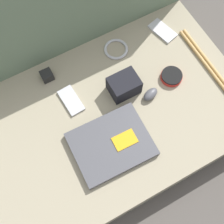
% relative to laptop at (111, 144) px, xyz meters
% --- Properties ---
extents(ground_plane, '(8.00, 8.00, 0.00)m').
position_rel_laptop_xyz_m(ground_plane, '(0.07, 0.11, -0.16)').
color(ground_plane, '#4C4742').
extents(couch_seat, '(1.13, 0.71, 0.14)m').
position_rel_laptop_xyz_m(couch_seat, '(0.07, 0.11, -0.08)').
color(couch_seat, gray).
rests_on(couch_seat, ground_plane).
extents(couch_backrest, '(1.13, 0.20, 0.56)m').
position_rel_laptop_xyz_m(couch_backrest, '(0.07, 0.57, 0.12)').
color(couch_backrest, '#60755B').
rests_on(couch_backrest, ground_plane).
extents(laptop, '(0.31, 0.25, 0.03)m').
position_rel_laptop_xyz_m(laptop, '(0.00, 0.00, 0.00)').
color(laptop, '#47474C').
rests_on(laptop, couch_seat).
extents(computer_mouse, '(0.08, 0.06, 0.03)m').
position_rel_laptop_xyz_m(computer_mouse, '(0.24, 0.11, 0.00)').
color(computer_mouse, '#4C4C51').
rests_on(computer_mouse, couch_seat).
extents(speaker_puck, '(0.09, 0.09, 0.02)m').
position_rel_laptop_xyz_m(speaker_puck, '(0.37, 0.14, -0.00)').
color(speaker_puck, red).
rests_on(speaker_puck, couch_seat).
extents(phone_silver, '(0.07, 0.13, 0.01)m').
position_rel_laptop_xyz_m(phone_silver, '(-0.05, 0.25, -0.01)').
color(phone_silver, '#B7B7BC').
rests_on(phone_silver, couch_seat).
extents(phone_black, '(0.10, 0.14, 0.01)m').
position_rel_laptop_xyz_m(phone_black, '(0.46, 0.36, -0.01)').
color(phone_black, '#B7B7BC').
rests_on(phone_black, couch_seat).
extents(camera_pouch, '(0.12, 0.09, 0.08)m').
position_rel_laptop_xyz_m(camera_pouch, '(0.16, 0.19, 0.03)').
color(camera_pouch, black).
rests_on(camera_pouch, couch_seat).
extents(charger_brick, '(0.05, 0.05, 0.04)m').
position_rel_laptop_xyz_m(charger_brick, '(-0.09, 0.39, 0.01)').
color(charger_brick, black).
rests_on(charger_brick, couch_seat).
extents(cable_coil, '(0.11, 0.11, 0.01)m').
position_rel_laptop_xyz_m(cable_coil, '(0.23, 0.37, -0.01)').
color(cable_coil, '#B2B2B7').
rests_on(cable_coil, couch_seat).
extents(drumstick_pair, '(0.03, 0.38, 0.01)m').
position_rel_laptop_xyz_m(drumstick_pair, '(0.54, 0.12, -0.01)').
color(drumstick_pair, tan).
rests_on(drumstick_pair, couch_seat).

